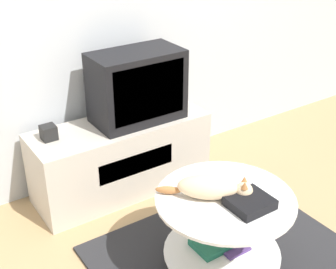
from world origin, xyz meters
TOP-DOWN VIEW (x-y plane):
  - ground_plane at (0.00, 0.00)m, footprint 12.00×12.00m
  - rug at (0.00, 0.00)m, footprint 1.43×1.30m
  - tv_stand at (-0.14, 1.06)m, footprint 1.24×0.44m
  - tv at (0.00, 1.06)m, footprint 0.61×0.34m
  - speaker at (-0.62, 1.12)m, footprint 0.09×0.09m
  - coffee_table at (-0.09, 0.02)m, footprint 0.74×0.74m
  - dvd_box at (-0.04, -0.11)m, footprint 0.21×0.19m
  - cat at (-0.15, 0.06)m, footprint 0.41×0.35m

SIDE VIEW (x-z plane):
  - ground_plane at x=0.00m, z-range 0.00..0.00m
  - rug at x=0.00m, z-range 0.00..0.02m
  - tv_stand at x=-0.14m, z-range 0.00..0.52m
  - coffee_table at x=-0.09m, z-range 0.08..0.57m
  - dvd_box at x=-0.04m, z-range 0.51..0.56m
  - cat at x=-0.15m, z-range 0.51..0.63m
  - speaker at x=-0.62m, z-range 0.52..0.62m
  - tv at x=0.00m, z-range 0.52..1.01m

